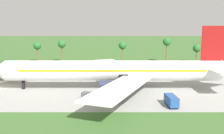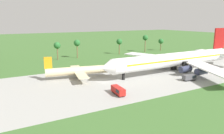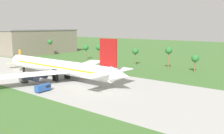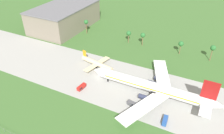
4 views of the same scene
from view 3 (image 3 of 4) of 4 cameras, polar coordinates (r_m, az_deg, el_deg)
ground_plane at (r=134.09m, az=-20.53°, el=-0.64°), size 600.00×600.00×0.00m
taxiway_strip at (r=134.09m, az=-20.53°, el=-0.63°), size 320.00×44.00×0.02m
jet_airliner at (r=104.80m, az=-12.00°, el=0.02°), size 71.05×61.09×17.63m
regional_aircraft at (r=143.40m, az=-18.86°, el=1.21°), size 24.08×21.85×8.59m
fuel_truck at (r=103.69m, az=-19.54°, el=-2.69°), size 5.13×2.82×2.15m
catering_van at (r=87.14m, az=-15.43°, el=-4.61°), size 2.43×5.69×2.42m
terminal_building at (r=215.57m, az=-17.21°, el=5.65°), size 36.72×61.20×19.21m
palm_tree_row at (r=149.51m, az=0.55°, el=4.12°), size 114.94×3.60×11.96m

